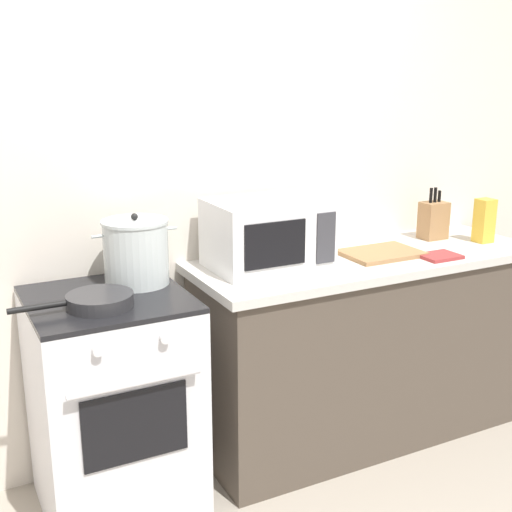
# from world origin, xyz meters

# --- Properties ---
(back_wall) EXTENTS (4.40, 0.10, 2.50)m
(back_wall) POSITION_xyz_m (0.30, 0.97, 1.25)
(back_wall) COLOR silver
(back_wall) RESTS_ON ground_plane
(lower_cabinet_right) EXTENTS (1.64, 0.56, 0.88)m
(lower_cabinet_right) POSITION_xyz_m (0.90, 0.62, 0.44)
(lower_cabinet_right) COLOR #4C4238
(lower_cabinet_right) RESTS_ON ground_plane
(countertop_right) EXTENTS (1.70, 0.60, 0.04)m
(countertop_right) POSITION_xyz_m (0.90, 0.62, 0.90)
(countertop_right) COLOR beige
(countertop_right) RESTS_ON lower_cabinet_right
(stove) EXTENTS (0.60, 0.64, 0.92)m
(stove) POSITION_xyz_m (-0.35, 0.60, 0.46)
(stove) COLOR silver
(stove) RESTS_ON ground_plane
(stock_pot) EXTENTS (0.35, 0.27, 0.29)m
(stock_pot) POSITION_xyz_m (-0.19, 0.71, 1.05)
(stock_pot) COLOR silver
(stock_pot) RESTS_ON stove
(frying_pan) EXTENTS (0.45, 0.25, 0.05)m
(frying_pan) POSITION_xyz_m (-0.41, 0.50, 0.95)
(frying_pan) COLOR #28282B
(frying_pan) RESTS_ON stove
(microwave) EXTENTS (0.50, 0.37, 0.30)m
(microwave) POSITION_xyz_m (0.39, 0.68, 1.07)
(microwave) COLOR white
(microwave) RESTS_ON countertop_right
(cutting_board) EXTENTS (0.36, 0.26, 0.02)m
(cutting_board) POSITION_xyz_m (0.95, 0.60, 0.93)
(cutting_board) COLOR #997047
(cutting_board) RESTS_ON countertop_right
(knife_block) EXTENTS (0.13, 0.10, 0.27)m
(knife_block) POSITION_xyz_m (1.39, 0.74, 1.02)
(knife_block) COLOR #997047
(knife_block) RESTS_ON countertop_right
(pasta_box) EXTENTS (0.08, 0.08, 0.22)m
(pasta_box) POSITION_xyz_m (1.56, 0.57, 1.03)
(pasta_box) COLOR gold
(pasta_box) RESTS_ON countertop_right
(oven_mitt) EXTENTS (0.18, 0.14, 0.02)m
(oven_mitt) POSITION_xyz_m (1.17, 0.44, 0.93)
(oven_mitt) COLOR #993333
(oven_mitt) RESTS_ON countertop_right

